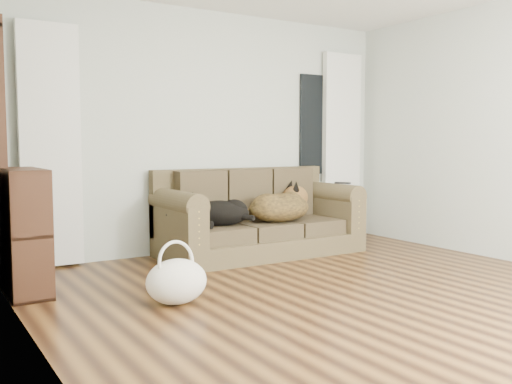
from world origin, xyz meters
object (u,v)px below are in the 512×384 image
dog_black_lab (215,213)px  dog_shepherd (281,208)px  sofa (261,212)px  tote_bag (177,283)px  bookshelf (23,230)px

dog_black_lab → dog_shepherd: bearing=23.6°
sofa → tote_bag: sofa is taller
sofa → bookshelf: size_ratio=2.17×
dog_black_lab → bookshelf: bearing=-141.5°
tote_bag → bookshelf: bookshelf is taller
dog_black_lab → bookshelf: size_ratio=0.63×
dog_shepherd → tote_bag: bearing=27.1°
sofa → bookshelf: bookshelf is taller
dog_shepherd → bookshelf: (-2.62, -0.27, 0.01)m
tote_bag → bookshelf: bearing=133.2°
dog_black_lab → tote_bag: (-0.99, -1.27, -0.32)m
tote_bag → bookshelf: size_ratio=0.47×
sofa → bookshelf: 2.44m
sofa → tote_bag: 2.02m
tote_bag → bookshelf: 1.33m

